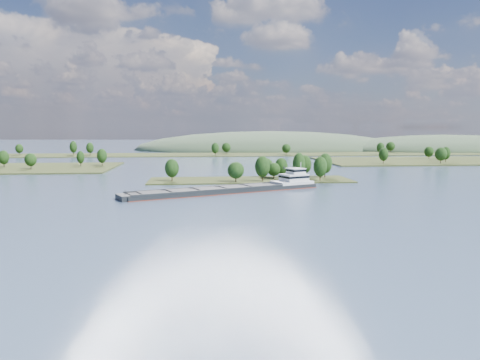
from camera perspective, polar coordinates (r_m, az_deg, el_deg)
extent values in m
plane|color=#3D506A|center=(173.89, 3.44, -2.30)|extent=(1800.00, 1800.00, 0.00)
cube|color=#2A3316|center=(232.87, 1.24, -0.07)|extent=(100.00, 30.00, 1.20)
cylinder|color=black|center=(225.91, 7.17, 0.41)|extent=(0.50, 0.50, 4.52)
ellipsoid|color=black|center=(225.38, 7.20, 1.86)|extent=(6.20, 6.20, 11.62)
cylinder|color=black|center=(245.96, 3.13, 0.79)|extent=(0.50, 0.50, 3.21)
ellipsoid|color=black|center=(245.59, 3.14, 1.74)|extent=(8.24, 8.24, 8.26)
cylinder|color=black|center=(224.62, 2.75, 0.35)|extent=(0.50, 0.50, 4.00)
ellipsoid|color=black|center=(224.14, 2.75, 1.64)|extent=(7.29, 7.29, 10.28)
cylinder|color=black|center=(236.59, 4.15, 0.49)|extent=(0.50, 0.50, 2.67)
ellipsoid|color=black|center=(236.26, 4.16, 1.31)|extent=(6.63, 6.63, 6.87)
cylinder|color=black|center=(221.84, -0.51, 0.17)|extent=(0.50, 0.50, 3.13)
ellipsoid|color=black|center=(221.44, -0.51, 1.20)|extent=(7.99, 7.99, 8.06)
cylinder|color=black|center=(227.59, -8.29, 0.31)|extent=(0.50, 0.50, 3.52)
ellipsoid|color=black|center=(227.16, -8.30, 1.43)|extent=(6.79, 6.79, 9.05)
cylinder|color=black|center=(239.26, 5.04, 0.64)|extent=(0.50, 0.50, 3.40)
ellipsoid|color=black|center=(238.87, 5.05, 1.67)|extent=(6.68, 6.68, 8.75)
cylinder|color=black|center=(245.42, 10.32, 0.79)|extent=(0.50, 0.50, 4.12)
ellipsoid|color=black|center=(244.97, 10.34, 2.01)|extent=(7.33, 7.33, 10.59)
cylinder|color=black|center=(230.11, 9.74, 0.40)|extent=(0.50, 0.50, 3.87)
ellipsoid|color=black|center=(229.65, 9.76, 1.62)|extent=(6.66, 6.66, 9.94)
cylinder|color=black|center=(245.00, 7.85, 0.78)|extent=(0.50, 0.50, 3.78)
ellipsoid|color=black|center=(244.58, 7.87, 1.90)|extent=(7.33, 7.33, 9.73)
cylinder|color=black|center=(326.50, -16.45, 2.01)|extent=(0.50, 0.50, 3.75)
ellipsoid|color=black|center=(326.19, -16.48, 2.85)|extent=(6.73, 6.73, 9.63)
cylinder|color=black|center=(330.13, -18.84, 1.94)|extent=(0.50, 0.50, 3.27)
ellipsoid|color=black|center=(329.86, -18.87, 2.66)|extent=(5.20, 5.20, 8.40)
cylinder|color=black|center=(338.44, -26.82, 1.71)|extent=(0.50, 0.50, 3.56)
ellipsoid|color=black|center=(338.15, -26.86, 2.48)|extent=(6.74, 6.74, 9.15)
cylinder|color=black|center=(317.07, -24.13, 1.54)|extent=(0.50, 0.50, 3.20)
ellipsoid|color=black|center=(316.79, -24.17, 2.27)|extent=(7.17, 7.17, 8.22)
cylinder|color=black|center=(346.82, 17.07, 2.23)|extent=(0.50, 0.50, 3.70)
ellipsoid|color=black|center=(346.53, 17.10, 3.01)|extent=(6.77, 6.77, 9.52)
cylinder|color=black|center=(362.60, 23.27, 2.17)|extent=(0.50, 0.50, 3.76)
ellipsoid|color=black|center=(362.32, 23.30, 2.92)|extent=(8.39, 8.39, 9.68)
cylinder|color=black|center=(377.29, 23.79, 2.29)|extent=(0.50, 0.50, 3.75)
ellipsoid|color=black|center=(377.02, 23.82, 3.01)|extent=(6.22, 6.22, 9.64)
cylinder|color=black|center=(409.99, 22.01, 2.63)|extent=(0.50, 0.50, 3.33)
ellipsoid|color=black|center=(409.76, 22.03, 3.22)|extent=(7.59, 7.59, 8.56)
cube|color=#2A3316|center=(451.44, -1.87, 3.09)|extent=(900.00, 60.00, 1.20)
cylinder|color=black|center=(461.62, -19.62, 3.14)|extent=(0.50, 0.50, 4.33)
ellipsoid|color=black|center=(461.37, -19.65, 3.82)|extent=(6.77, 6.77, 11.12)
cylinder|color=black|center=(465.38, 16.73, 3.23)|extent=(0.50, 0.50, 3.76)
ellipsoid|color=black|center=(465.16, 16.75, 3.81)|extent=(7.13, 7.13, 9.67)
cylinder|color=black|center=(457.26, -1.68, 3.43)|extent=(0.50, 0.50, 3.59)
ellipsoid|color=black|center=(457.04, -1.68, 4.01)|extent=(8.67, 8.67, 9.24)
cylinder|color=black|center=(504.65, 17.86, 3.41)|extent=(0.50, 0.50, 3.66)
ellipsoid|color=black|center=(504.45, 17.88, 3.94)|extent=(8.96, 8.96, 9.41)
cylinder|color=black|center=(484.58, -25.28, 2.98)|extent=(0.50, 0.50, 3.38)
ellipsoid|color=black|center=(484.38, -25.31, 3.48)|extent=(7.12, 7.12, 8.70)
cylinder|color=black|center=(458.39, -17.80, 3.15)|extent=(0.50, 0.50, 3.84)
ellipsoid|color=black|center=(458.16, -17.82, 3.76)|extent=(7.00, 7.00, 9.88)
cylinder|color=black|center=(448.32, 5.66, 3.33)|extent=(0.50, 0.50, 3.32)
ellipsoid|color=black|center=(448.12, 5.66, 3.87)|extent=(8.53, 8.53, 8.54)
cylinder|color=black|center=(430.92, -3.03, 3.26)|extent=(0.50, 0.50, 3.88)
ellipsoid|color=black|center=(430.67, -3.04, 3.92)|extent=(6.96, 6.96, 9.98)
ellipsoid|color=#364932|center=(593.87, 23.67, 3.36)|extent=(260.00, 140.00, 36.00)
ellipsoid|color=#364932|center=(557.20, 3.72, 3.72)|extent=(320.00, 160.00, 44.00)
cube|color=black|center=(190.46, -1.67, -1.37)|extent=(80.94, 43.48, 2.31)
cube|color=maroon|center=(190.52, -1.67, -1.51)|extent=(81.22, 43.75, 0.26)
cube|color=black|center=(191.23, -4.61, -0.91)|extent=(59.62, 26.65, 0.84)
cube|color=black|center=(182.00, -3.27, -1.28)|extent=(59.62, 26.65, 0.84)
cube|color=black|center=(186.62, -3.96, -1.14)|extent=(61.34, 34.05, 0.31)
cube|color=black|center=(178.15, -10.70, -1.49)|extent=(12.10, 11.68, 0.37)
cube|color=black|center=(182.05, -7.25, -1.26)|extent=(12.10, 11.68, 0.37)
cube|color=black|center=(186.58, -3.96, -1.04)|extent=(12.10, 11.68, 0.37)
cube|color=black|center=(191.69, -0.84, -0.83)|extent=(12.10, 11.68, 0.37)
cube|color=black|center=(197.35, 2.12, -0.62)|extent=(12.10, 11.68, 0.37)
cube|color=black|center=(175.23, -14.11, -2.11)|extent=(6.69, 9.90, 2.10)
cylinder|color=black|center=(175.29, -13.79, -1.61)|extent=(0.33, 0.33, 2.31)
cube|color=silver|center=(207.04, 6.34, -0.28)|extent=(19.41, 15.98, 1.26)
cube|color=silver|center=(207.41, 6.59, 0.31)|extent=(12.98, 11.91, 3.14)
cube|color=black|center=(207.36, 6.59, 0.43)|extent=(13.25, 12.18, 0.94)
cube|color=silver|center=(207.75, 6.83, 1.07)|extent=(8.29, 8.29, 2.31)
cube|color=black|center=(207.71, 6.83, 1.19)|extent=(8.57, 8.57, 0.84)
cube|color=silver|center=(207.63, 6.84, 1.42)|extent=(8.85, 8.85, 0.21)
cylinder|color=silver|center=(209.07, 7.43, 1.79)|extent=(0.28, 0.28, 2.73)
cylinder|color=black|center=(207.77, 5.39, 1.50)|extent=(0.69, 0.69, 1.26)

